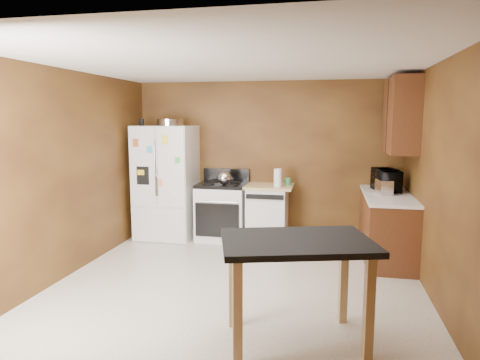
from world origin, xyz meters
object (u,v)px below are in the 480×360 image
(green_canister, at_px, (288,181))
(pen_cup, at_px, (142,122))
(paper_towel, at_px, (278,178))
(island, at_px, (296,255))
(roasting_pan, at_px, (170,122))
(toaster, at_px, (384,187))
(gas_range, at_px, (222,210))
(microwave, at_px, (386,181))
(refrigerator, at_px, (166,182))
(kettle, at_px, (224,178))
(dishwasher, at_px, (267,213))

(green_canister, bearing_deg, pen_cup, -175.22)
(paper_towel, xyz_separation_m, island, (0.50, -2.86, -0.25))
(roasting_pan, relative_size, paper_towel, 1.54)
(green_canister, distance_m, toaster, 1.48)
(roasting_pan, height_order, pen_cup, pen_cup)
(gas_range, bearing_deg, paper_towel, -7.15)
(green_canister, bearing_deg, paper_towel, -123.61)
(microwave, bearing_deg, roasting_pan, 72.56)
(roasting_pan, height_order, refrigerator, roasting_pan)
(pen_cup, relative_size, toaster, 0.41)
(pen_cup, height_order, microwave, pen_cup)
(kettle, distance_m, island, 3.15)
(pen_cup, height_order, island, pen_cup)
(microwave, relative_size, refrigerator, 0.28)
(toaster, xyz_separation_m, gas_range, (-2.38, 0.50, -0.54))
(dishwasher, bearing_deg, refrigerator, -177.01)
(pen_cup, bearing_deg, microwave, -1.74)
(kettle, relative_size, toaster, 0.78)
(kettle, relative_size, green_canister, 1.81)
(microwave, bearing_deg, gas_range, 70.84)
(roasting_pan, xyz_separation_m, paper_towel, (1.73, -0.09, -0.83))
(pen_cup, xyz_separation_m, microwave, (3.72, -0.11, -0.81))
(dishwasher, bearing_deg, gas_range, -178.06)
(pen_cup, distance_m, island, 4.06)
(paper_towel, bearing_deg, toaster, -14.50)
(microwave, distance_m, dishwasher, 1.83)
(microwave, bearing_deg, toaster, 154.14)
(roasting_pan, xyz_separation_m, dishwasher, (1.56, 0.05, -1.40))
(island, bearing_deg, paper_towel, 99.94)
(pen_cup, relative_size, dishwasher, 0.12)
(dishwasher, bearing_deg, toaster, -17.43)
(dishwasher, distance_m, island, 3.09)
(toaster, bearing_deg, green_canister, 144.62)
(island, bearing_deg, dishwasher, 102.66)
(pen_cup, relative_size, refrigerator, 0.06)
(roasting_pan, bearing_deg, dishwasher, 1.76)
(gas_range, relative_size, dishwasher, 1.24)
(paper_towel, distance_m, microwave, 1.55)
(paper_towel, relative_size, gas_range, 0.25)
(roasting_pan, distance_m, paper_towel, 1.92)
(pen_cup, relative_size, island, 0.08)
(roasting_pan, distance_m, microwave, 3.38)
(dishwasher, xyz_separation_m, island, (0.67, -2.99, 0.32))
(pen_cup, bearing_deg, roasting_pan, 10.68)
(green_canister, height_order, microwave, microwave)
(pen_cup, distance_m, kettle, 1.59)
(pen_cup, bearing_deg, gas_range, 4.80)
(gas_range, distance_m, dishwasher, 0.72)
(green_canister, relative_size, refrigerator, 0.06)
(pen_cup, bearing_deg, kettle, -0.71)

